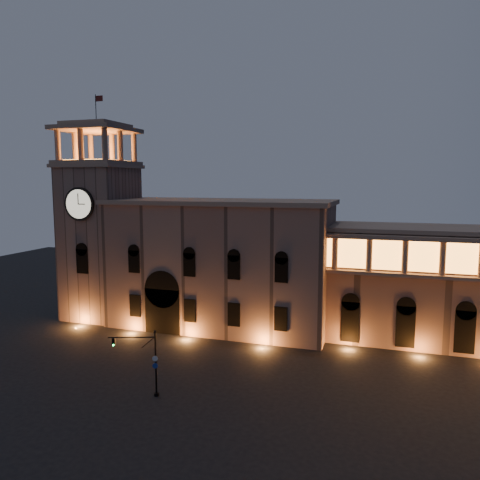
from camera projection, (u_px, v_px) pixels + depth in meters
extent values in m
plane|color=black|center=(161.00, 393.00, 44.51)|extent=(160.00, 160.00, 0.00)
cube|color=#816154|center=(220.00, 265.00, 64.85)|extent=(30.00, 12.00, 17.00)
cube|color=gray|center=(220.00, 202.00, 63.76)|extent=(30.80, 12.80, 0.60)
cube|color=black|center=(164.00, 310.00, 62.25)|extent=(5.00, 1.40, 6.00)
cylinder|color=black|center=(164.00, 288.00, 61.88)|extent=(5.00, 1.40, 5.00)
cube|color=orange|center=(164.00, 312.00, 62.09)|extent=(4.20, 0.20, 5.00)
cube|color=#816154|center=(101.00, 243.00, 69.21)|extent=(9.00, 9.00, 22.00)
cube|color=gray|center=(98.00, 166.00, 67.82)|extent=(9.80, 9.80, 0.50)
cylinder|color=black|center=(79.00, 204.00, 64.04)|extent=(4.60, 0.35, 4.60)
cylinder|color=beige|center=(79.00, 204.00, 63.91)|extent=(4.00, 0.12, 4.00)
cube|color=gray|center=(98.00, 163.00, 67.75)|extent=(9.40, 9.40, 0.50)
cube|color=orange|center=(98.00, 161.00, 67.72)|extent=(6.80, 6.80, 0.15)
cylinder|color=gray|center=(58.00, 145.00, 65.02)|extent=(0.76, 0.76, 4.20)
cylinder|color=gray|center=(81.00, 144.00, 63.87)|extent=(0.76, 0.76, 4.20)
cylinder|color=gray|center=(105.00, 144.00, 62.72)|extent=(0.76, 0.76, 4.20)
cylinder|color=gray|center=(91.00, 149.00, 72.20)|extent=(0.76, 0.76, 4.20)
cylinder|color=gray|center=(112.00, 148.00, 71.05)|extent=(0.76, 0.76, 4.20)
cylinder|color=gray|center=(134.00, 148.00, 69.90)|extent=(0.76, 0.76, 4.20)
cylinder|color=gray|center=(75.00, 147.00, 68.61)|extent=(0.76, 0.76, 4.20)
cylinder|color=gray|center=(120.00, 146.00, 66.31)|extent=(0.76, 0.76, 4.20)
cube|color=gray|center=(97.00, 129.00, 67.16)|extent=(9.80, 9.80, 0.60)
cube|color=gray|center=(96.00, 125.00, 67.09)|extent=(7.50, 7.50, 0.60)
cylinder|color=black|center=(96.00, 109.00, 66.80)|extent=(0.10, 0.10, 4.00)
plane|color=#4E1916|center=(99.00, 98.00, 66.45)|extent=(1.20, 0.00, 1.20)
cylinder|color=gray|center=(335.00, 253.00, 56.32)|extent=(0.70, 0.70, 4.00)
cylinder|color=gray|center=(369.00, 255.00, 55.11)|extent=(0.70, 0.70, 4.00)
cylinder|color=gray|center=(405.00, 256.00, 53.89)|extent=(0.70, 0.70, 4.00)
cylinder|color=gray|center=(443.00, 258.00, 52.68)|extent=(0.70, 0.70, 4.00)
cylinder|color=black|center=(156.00, 364.00, 43.68)|extent=(0.18, 0.18, 6.14)
cylinder|color=black|center=(157.00, 394.00, 44.05)|extent=(0.49, 0.49, 0.26)
sphere|color=black|center=(155.00, 332.00, 43.29)|extent=(0.25, 0.25, 0.25)
cylinder|color=black|center=(132.00, 337.00, 43.31)|extent=(4.18, 1.52, 0.11)
cube|color=black|center=(114.00, 342.00, 43.34)|extent=(0.33, 0.32, 0.75)
cylinder|color=#0CE53F|center=(113.00, 345.00, 43.23)|extent=(0.17, 0.12, 0.16)
cylinder|color=silver|center=(155.00, 359.00, 43.48)|extent=(0.51, 0.20, 0.53)
cylinder|color=navy|center=(155.00, 366.00, 43.57)|extent=(0.51, 0.20, 0.53)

